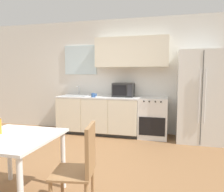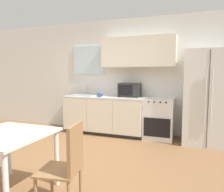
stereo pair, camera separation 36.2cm
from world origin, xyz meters
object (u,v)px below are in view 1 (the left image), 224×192
at_px(microwave, 123,90).
at_px(dining_chair_side, 82,163).
at_px(dining_table, 13,146).
at_px(coffee_mug, 94,95).
at_px(refrigerator, 200,97).
at_px(oven_range, 153,117).

bearing_deg(microwave, dining_chair_side, -85.98).
bearing_deg(dining_table, dining_chair_side, -2.02).
bearing_deg(dining_chair_side, microwave, -5.58).
relative_size(coffee_mug, dining_table, 0.13).
bearing_deg(coffee_mug, dining_chair_side, -72.76).
distance_m(dining_table, dining_chair_side, 0.84).
relative_size(refrigerator, microwave, 3.91).
bearing_deg(dining_table, oven_range, 65.43).
distance_m(refrigerator, coffee_mug, 2.28).
height_order(refrigerator, dining_chair_side, refrigerator).
relative_size(oven_range, coffee_mug, 7.14).
bearing_deg(microwave, refrigerator, -5.10).
xyz_separation_m(oven_range, dining_table, (-1.32, -2.88, 0.19)).
bearing_deg(coffee_mug, microwave, 24.19).
distance_m(coffee_mug, dining_table, 2.72).
bearing_deg(dining_chair_side, dining_table, 78.37).
xyz_separation_m(dining_table, dining_chair_side, (0.83, -0.03, -0.09)).
bearing_deg(refrigerator, dining_table, -128.56).
xyz_separation_m(refrigerator, microwave, (-1.64, 0.15, 0.10)).
bearing_deg(refrigerator, microwave, 174.90).
relative_size(microwave, dining_chair_side, 0.52).
height_order(refrigerator, dining_table, refrigerator).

